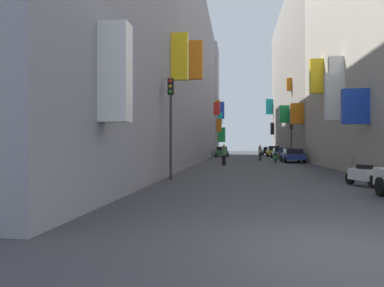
# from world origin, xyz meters

# --- Properties ---
(ground_plane) EXTENTS (140.00, 140.00, 0.00)m
(ground_plane) POSITION_xyz_m (0.00, 30.00, 0.00)
(ground_plane) COLOR #38383D
(building_left_near) EXTENTS (6.90, 14.78, 13.31)m
(building_left_near) POSITION_xyz_m (-7.99, 7.39, 6.65)
(building_left_near) COLOR gray
(building_left_near) RESTS_ON ground
(building_left_mid_a) EXTENTS (7.10, 33.06, 18.15)m
(building_left_mid_a) POSITION_xyz_m (-8.00, 31.31, 9.08)
(building_left_mid_a) COLOR gray
(building_left_mid_a) RESTS_ON ground
(building_left_mid_b) EXTENTS (6.86, 5.33, 16.31)m
(building_left_mid_b) POSITION_xyz_m (-7.99, 50.51, 8.15)
(building_left_mid_b) COLOR slate
(building_left_mid_b) RESTS_ON ground
(building_left_mid_c) EXTENTS (7.37, 6.82, 19.74)m
(building_left_mid_c) POSITION_xyz_m (-7.98, 56.58, 9.85)
(building_left_mid_c) COLOR gray
(building_left_mid_c) RESTS_ON ground
(building_right_mid_a) EXTENTS (7.13, 14.48, 20.69)m
(building_right_mid_a) POSITION_xyz_m (7.99, 21.20, 10.34)
(building_right_mid_a) COLOR #B2A899
(building_right_mid_a) RESTS_ON ground
(building_right_mid_b) EXTENTS (7.27, 31.56, 21.95)m
(building_right_mid_b) POSITION_xyz_m (7.99, 44.22, 10.97)
(building_right_mid_b) COLOR gray
(building_right_mid_b) RESTS_ON ground
(parked_car_black) EXTENTS (1.95, 3.96, 1.40)m
(parked_car_black) POSITION_xyz_m (3.62, 52.82, 0.74)
(parked_car_black) COLOR black
(parked_car_black) RESTS_ON ground
(parked_car_yellow) EXTENTS (1.91, 4.19, 1.56)m
(parked_car_yellow) POSITION_xyz_m (3.80, 46.03, 0.81)
(parked_car_yellow) COLOR gold
(parked_car_yellow) RESTS_ON ground
(parked_car_blue) EXTENTS (1.87, 4.23, 1.32)m
(parked_car_blue) POSITION_xyz_m (3.73, 28.04, 0.71)
(parked_car_blue) COLOR navy
(parked_car_blue) RESTS_ON ground
(parked_car_grey) EXTENTS (1.91, 4.15, 1.33)m
(parked_car_grey) POSITION_xyz_m (3.90, 39.09, 0.71)
(parked_car_grey) COLOR slate
(parked_car_grey) RESTS_ON ground
(parked_car_green) EXTENTS (1.86, 4.37, 1.47)m
(parked_car_green) POSITION_xyz_m (-3.71, 44.38, 0.77)
(parked_car_green) COLOR #236638
(parked_car_green) RESTS_ON ground
(scooter_white) EXTENTS (0.78, 1.68, 1.13)m
(scooter_white) POSITION_xyz_m (3.33, 8.73, 0.46)
(scooter_white) COLOR silver
(scooter_white) RESTS_ON ground
(scooter_green) EXTENTS (0.57, 1.96, 1.13)m
(scooter_green) POSITION_xyz_m (2.09, 27.62, 0.46)
(scooter_green) COLOR #287F3D
(scooter_green) RESTS_ON ground
(scooter_silver) EXTENTS (0.79, 1.69, 1.13)m
(scooter_silver) POSITION_xyz_m (-3.54, 50.83, 0.46)
(scooter_silver) COLOR #ADADB2
(scooter_silver) RESTS_ON ground
(pedestrian_crossing) EXTENTS (0.49, 0.49, 1.58)m
(pedestrian_crossing) POSITION_xyz_m (3.44, 34.92, 0.78)
(pedestrian_crossing) COLOR #373737
(pedestrian_crossing) RESTS_ON ground
(pedestrian_near_left) EXTENTS (0.54, 0.54, 1.70)m
(pedestrian_near_left) POSITION_xyz_m (-2.58, 22.30, 0.85)
(pedestrian_near_left) COLOR black
(pedestrian_near_left) RESTS_ON ground
(pedestrian_near_right) EXTENTS (0.54, 0.54, 1.69)m
(pedestrian_near_right) POSITION_xyz_m (1.02, 33.09, 0.84)
(pedestrian_near_right) COLOR #272727
(pedestrian_near_right) RESTS_ON ground
(traffic_light_near_corner) EXTENTS (0.26, 0.34, 4.20)m
(traffic_light_near_corner) POSITION_xyz_m (4.64, 34.51, 2.87)
(traffic_light_near_corner) COLOR #2D2D2D
(traffic_light_near_corner) RESTS_ON ground
(traffic_light_far_corner) EXTENTS (0.26, 0.34, 4.72)m
(traffic_light_far_corner) POSITION_xyz_m (-4.57, 10.18, 3.18)
(traffic_light_far_corner) COLOR #2D2D2D
(traffic_light_far_corner) RESTS_ON ground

